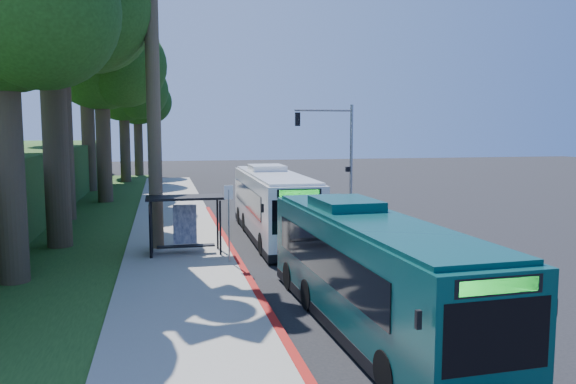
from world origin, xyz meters
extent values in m
plane|color=black|center=(0.00, 0.00, 0.00)|extent=(140.00, 140.00, 0.00)
cube|color=gray|center=(-7.30, 0.00, 0.06)|extent=(4.50, 70.00, 0.12)
cube|color=#9E1411|center=(-5.00, -4.00, 0.07)|extent=(0.25, 30.00, 0.13)
cube|color=#234719|center=(-13.00, 5.00, 0.03)|extent=(8.00, 70.00, 0.06)
cube|color=black|center=(-7.00, -3.00, 2.50)|extent=(3.20, 1.50, 0.10)
cube|color=black|center=(-8.45, -3.00, 1.20)|extent=(0.06, 1.30, 2.20)
cube|color=navy|center=(-7.00, -2.30, 1.25)|extent=(1.00, 0.12, 1.70)
cube|color=black|center=(-7.00, -3.10, 0.45)|extent=(2.40, 0.40, 0.06)
cube|color=black|center=(-8.40, -2.40, 1.20)|extent=(0.08, 0.08, 2.40)
cube|color=black|center=(-5.60, -2.40, 1.20)|extent=(0.08, 0.08, 2.40)
cube|color=black|center=(-8.40, -3.60, 1.20)|extent=(0.08, 0.08, 2.40)
cube|color=black|center=(-5.60, -3.60, 1.20)|extent=(0.08, 0.08, 2.40)
cylinder|color=gray|center=(-5.40, -5.00, 1.50)|extent=(0.06, 0.06, 3.00)
cube|color=white|center=(-5.40, -5.00, 2.90)|extent=(0.35, 0.04, 0.55)
cylinder|color=gray|center=(4.80, 10.00, 3.50)|extent=(0.20, 0.20, 7.00)
cylinder|color=gray|center=(2.80, 10.00, 6.60)|extent=(4.00, 0.14, 0.14)
cube|color=black|center=(1.00, 10.00, 6.00)|extent=(0.30, 0.30, 0.90)
cube|color=black|center=(4.55, 10.00, 2.60)|extent=(0.25, 0.25, 0.35)
cylinder|color=#4C3F2D|center=(-8.20, -1.50, 6.50)|extent=(0.60, 0.60, 13.00)
cylinder|color=#382B1E|center=(-12.50, 0.00, 5.25)|extent=(1.10, 1.10, 10.50)
sphere|color=#1B3B10|center=(-10.90, -1.20, 10.50)|extent=(5.60, 5.60, 5.60)
sphere|color=#1B3B10|center=(-13.90, 1.40, 10.80)|extent=(5.20, 5.20, 5.20)
cylinder|color=#382B1E|center=(-13.50, 8.00, 5.95)|extent=(1.18, 1.18, 11.90)
sphere|color=#1B3B10|center=(-11.50, 6.50, 11.90)|extent=(7.00, 7.00, 7.00)
sphere|color=#1B3B10|center=(-15.25, 9.75, 12.24)|extent=(6.50, 6.50, 6.50)
cylinder|color=#382B1E|center=(-12.00, 16.00, 4.90)|extent=(1.06, 1.06, 9.80)
sphere|color=#1B3B10|center=(-12.00, 16.00, 10.92)|extent=(8.40, 8.40, 8.40)
sphere|color=#1B3B10|center=(-10.32, 14.74, 9.80)|extent=(5.88, 5.88, 5.88)
sphere|color=#1B3B10|center=(-13.47, 17.47, 10.08)|extent=(5.46, 5.46, 5.46)
cylinder|color=#382B1E|center=(-14.00, 24.00, 5.60)|extent=(1.14, 1.14, 11.20)
sphere|color=#1B3B10|center=(-14.00, 24.00, 12.48)|extent=(9.60, 9.60, 9.60)
sphere|color=#1B3B10|center=(-12.08, 22.56, 11.20)|extent=(6.72, 6.72, 6.72)
sphere|color=#1B3B10|center=(-15.68, 25.68, 11.52)|extent=(6.24, 6.24, 6.24)
cylinder|color=#382B1E|center=(-11.50, 32.00, 4.55)|extent=(1.02, 1.02, 9.10)
sphere|color=#1B3B10|center=(-11.50, 32.00, 10.14)|extent=(8.00, 8.00, 8.00)
sphere|color=#1B3B10|center=(-9.90, 30.80, 9.10)|extent=(5.60, 5.60, 5.60)
sphere|color=#1B3B10|center=(-12.90, 33.40, 9.36)|extent=(5.20, 5.20, 5.20)
cylinder|color=#382B1E|center=(-10.50, 40.00, 4.20)|extent=(0.98, 0.98, 8.40)
sphere|color=#1B3B10|center=(-10.50, 40.00, 9.36)|extent=(7.00, 7.00, 7.00)
sphere|color=#1B3B10|center=(-9.10, 38.95, 8.40)|extent=(4.90, 4.90, 4.90)
sphere|color=#1B3B10|center=(-11.72, 41.23, 8.64)|extent=(4.55, 4.55, 4.55)
cylinder|color=#382B1E|center=(-13.00, -6.00, 4.55)|extent=(1.02, 1.02, 9.10)
sphere|color=#1B3B10|center=(-11.56, -7.08, 9.10)|extent=(5.04, 5.04, 5.04)
cube|color=silver|center=(-2.60, 0.21, 1.72)|extent=(2.68, 11.66, 2.76)
cube|color=black|center=(-2.60, 0.21, 0.29)|extent=(2.70, 11.71, 0.34)
cube|color=black|center=(-2.59, 0.69, 1.98)|extent=(2.69, 9.10, 1.06)
cube|color=black|center=(-2.70, -5.55, 1.94)|extent=(2.17, 0.16, 1.35)
cube|color=black|center=(-2.50, 5.97, 2.03)|extent=(1.98, 0.15, 0.97)
cube|color=#19E533|center=(-2.70, -5.56, 2.85)|extent=(1.61, 0.13, 0.27)
cube|color=silver|center=(-2.60, 0.21, 3.15)|extent=(2.47, 11.07, 0.12)
cube|color=silver|center=(-2.57, 2.15, 3.31)|extent=(1.77, 2.45, 0.34)
cylinder|color=black|center=(-3.78, -3.48, 0.48)|extent=(0.31, 0.97, 0.97)
cylinder|color=black|center=(-1.55, -3.53, 0.48)|extent=(0.31, 0.97, 0.97)
cylinder|color=black|center=(-3.64, 4.64, 0.48)|extent=(0.31, 0.97, 0.97)
cylinder|color=black|center=(-1.40, 4.60, 0.48)|extent=(0.31, 0.97, 0.97)
cube|color=#0A3B39|center=(-2.60, -12.96, 1.64)|extent=(2.73, 11.14, 2.63)
cube|color=black|center=(-2.60, -12.96, 0.28)|extent=(2.75, 11.20, 0.32)
cube|color=black|center=(-2.62, -12.50, 1.89)|extent=(2.70, 8.71, 1.01)
cube|color=black|center=(-2.41, -18.44, 1.84)|extent=(2.07, 0.18, 1.29)
cube|color=black|center=(-2.79, -7.47, 1.94)|extent=(1.88, 0.18, 0.92)
cube|color=#19E533|center=(-2.41, -18.45, 2.72)|extent=(1.53, 0.14, 0.26)
cube|color=#0A3B39|center=(-2.60, -12.96, 3.00)|extent=(2.52, 10.58, 0.11)
cube|color=#0A3B39|center=(-2.66, -11.11, 3.15)|extent=(1.72, 2.36, 0.32)
cylinder|color=black|center=(-3.54, -16.53, 0.46)|extent=(0.31, 0.93, 0.92)
cylinder|color=black|center=(-1.41, -16.46, 0.46)|extent=(0.31, 0.93, 0.92)
cylinder|color=black|center=(-3.81, -8.79, 0.46)|extent=(0.31, 0.93, 0.92)
cylinder|color=black|center=(-1.68, -8.72, 0.46)|extent=(0.31, 0.93, 0.92)
imported|color=silver|center=(0.88, 7.96, 0.68)|extent=(3.57, 5.34, 1.36)
camera|label=1|loc=(-7.89, -26.66, 5.35)|focal=35.00mm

